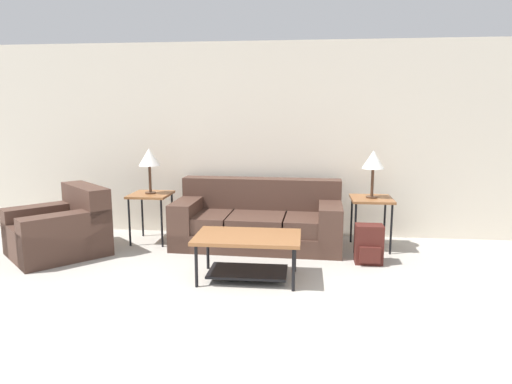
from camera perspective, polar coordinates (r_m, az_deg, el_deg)
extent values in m
cube|color=silver|center=(6.22, 2.33, 6.46)|extent=(8.91, 0.06, 2.60)
cube|color=#4C3328|center=(5.82, 0.22, -5.69)|extent=(2.11, 1.00, 0.22)
cube|color=#4C3328|center=(5.88, -6.53, -3.47)|extent=(0.70, 0.86, 0.20)
cube|color=#4C3328|center=(5.75, 0.20, -3.73)|extent=(0.70, 0.86, 0.20)
cube|color=#4C3328|center=(5.69, 7.15, -3.93)|extent=(0.70, 0.86, 0.20)
cube|color=#4C3328|center=(6.03, 0.67, -0.16)|extent=(2.09, 0.33, 0.40)
cube|color=#4C3328|center=(5.96, -8.40, -3.63)|extent=(0.31, 0.94, 0.58)
cube|color=#4C3328|center=(5.72, 9.22, -4.23)|extent=(0.31, 0.94, 0.58)
cube|color=#4C3328|center=(5.93, -23.57, -5.34)|extent=(1.35, 1.36, 0.40)
cube|color=#4C3328|center=(5.96, -20.51, -1.12)|extent=(0.86, 0.82, 0.40)
cube|color=#4C3328|center=(6.22, -24.57, -3.96)|extent=(0.86, 0.90, 0.56)
cube|color=#4C3328|center=(5.60, -22.57, -5.29)|extent=(0.86, 0.90, 0.56)
cube|color=#935B33|center=(4.60, -1.04, -5.65)|extent=(1.06, 0.65, 0.04)
cylinder|color=black|center=(4.50, -7.47, -9.16)|extent=(0.03, 0.03, 0.43)
cylinder|color=black|center=(4.38, 4.70, -9.64)|extent=(0.03, 0.03, 0.43)
cylinder|color=black|center=(4.99, -6.04, -7.19)|extent=(0.03, 0.03, 0.43)
cylinder|color=black|center=(4.89, 4.87, -7.55)|extent=(0.03, 0.03, 0.43)
cube|color=black|center=(4.71, -1.03, -9.91)|extent=(0.79, 0.46, 0.02)
cube|color=#935B33|center=(6.06, -13.03, -0.32)|extent=(0.50, 0.54, 0.03)
cylinder|color=black|center=(5.99, -15.54, -3.69)|extent=(0.03, 0.03, 0.61)
cylinder|color=black|center=(5.84, -11.70, -3.85)|extent=(0.03, 0.03, 0.61)
cylinder|color=black|center=(6.41, -14.02, -2.73)|extent=(0.03, 0.03, 0.61)
cylinder|color=black|center=(6.28, -10.41, -2.86)|extent=(0.03, 0.03, 0.61)
cube|color=#935B33|center=(5.79, 14.25, -0.85)|extent=(0.50, 0.54, 0.03)
cylinder|color=black|center=(5.60, 12.30, -4.48)|extent=(0.03, 0.03, 0.61)
cylinder|color=black|center=(5.67, 16.54, -4.51)|extent=(0.03, 0.03, 0.61)
cylinder|color=black|center=(6.05, 11.85, -3.38)|extent=(0.03, 0.03, 0.61)
cylinder|color=black|center=(6.11, 15.78, -3.42)|extent=(0.03, 0.03, 0.61)
cylinder|color=#472D1E|center=(6.06, -13.04, -0.10)|extent=(0.14, 0.14, 0.02)
cylinder|color=#472D1E|center=(6.03, -13.11, 1.60)|extent=(0.04, 0.04, 0.35)
cone|color=white|center=(5.99, -13.22, 4.28)|extent=(0.27, 0.27, 0.22)
cylinder|color=#472D1E|center=(5.78, 14.26, -0.62)|extent=(0.14, 0.14, 0.02)
cylinder|color=#472D1E|center=(5.75, 14.34, 1.16)|extent=(0.04, 0.04, 0.35)
cone|color=white|center=(5.72, 14.46, 3.96)|extent=(0.27, 0.27, 0.22)
cube|color=#4C1E19|center=(5.30, 13.92, -6.32)|extent=(0.30, 0.21, 0.44)
cube|color=#4C1E19|center=(5.21, 14.06, -7.65)|extent=(0.23, 0.05, 0.18)
cylinder|color=#4C1E19|center=(5.40, 12.87, -5.72)|extent=(0.02, 0.02, 0.33)
cylinder|color=#4C1E19|center=(5.42, 14.63, -5.73)|extent=(0.02, 0.02, 0.33)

